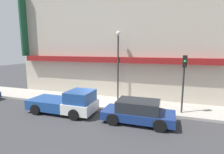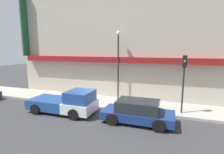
# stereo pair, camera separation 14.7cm
# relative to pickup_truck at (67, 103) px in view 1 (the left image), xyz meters

# --- Properties ---
(ground_plane) EXTENTS (80.00, 80.00, 0.00)m
(ground_plane) POSITION_rel_pickup_truck_xyz_m (1.77, 1.50, -0.77)
(ground_plane) COLOR #38383A
(sidewalk) EXTENTS (36.00, 3.16, 0.18)m
(sidewalk) POSITION_rel_pickup_truck_xyz_m (1.77, 3.08, -0.68)
(sidewalk) COLOR #ADA89E
(sidewalk) RESTS_ON ground
(building) EXTENTS (19.80, 3.80, 11.36)m
(building) POSITION_rel_pickup_truck_xyz_m (1.75, 6.14, 4.90)
(building) COLOR #BCB29E
(building) RESTS_ON ground
(pickup_truck) EXTENTS (5.01, 2.28, 1.74)m
(pickup_truck) POSITION_rel_pickup_truck_xyz_m (0.00, 0.00, 0.00)
(pickup_truck) COLOR white
(pickup_truck) RESTS_ON ground
(parked_car) EXTENTS (4.50, 2.12, 1.44)m
(parked_car) POSITION_rel_pickup_truck_xyz_m (5.24, -0.00, -0.06)
(parked_car) COLOR navy
(parked_car) RESTS_ON ground
(fire_hydrant) EXTENTS (0.21, 0.21, 0.66)m
(fire_hydrant) POSITION_rel_pickup_truck_xyz_m (3.99, 2.31, -0.26)
(fire_hydrant) COLOR red
(fire_hydrant) RESTS_ON sidewalk
(street_lamp) EXTENTS (0.36, 0.36, 5.97)m
(street_lamp) POSITION_rel_pickup_truck_xyz_m (2.69, 4.04, 3.10)
(street_lamp) COLOR #2D2D2D
(street_lamp) RESTS_ON sidewalk
(traffic_light) EXTENTS (0.28, 0.42, 4.04)m
(traffic_light) POSITION_rel_pickup_truck_xyz_m (7.94, 2.17, 2.17)
(traffic_light) COLOR #2D2D2D
(traffic_light) RESTS_ON sidewalk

